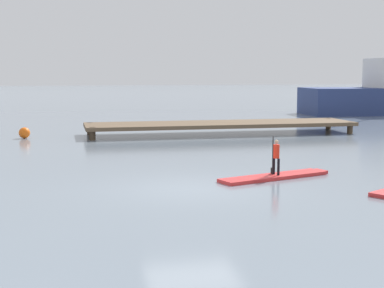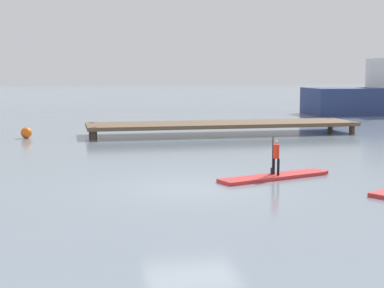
% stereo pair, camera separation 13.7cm
% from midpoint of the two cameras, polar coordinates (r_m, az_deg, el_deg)
% --- Properties ---
extents(ground_plane, '(240.00, 240.00, 0.00)m').
position_cam_midpoint_polar(ground_plane, '(15.54, -0.16, -4.37)').
color(ground_plane, slate).
extents(paddleboard_near, '(3.67, 1.78, 0.10)m').
position_cam_midpoint_polar(paddleboard_near, '(17.22, 7.92, -3.15)').
color(paddleboard_near, red).
rests_on(paddleboard_near, ground).
extents(paddler_child_solo, '(0.23, 0.36, 1.11)m').
position_cam_midpoint_polar(paddler_child_solo, '(17.14, 7.96, -1.09)').
color(paddler_child_solo, black).
rests_on(paddler_child_solo, paddleboard_near).
extents(floating_dock, '(13.33, 3.03, 0.59)m').
position_cam_midpoint_polar(floating_dock, '(29.04, 2.69, 1.93)').
color(floating_dock, brown).
rests_on(floating_dock, ground).
extents(mooring_buoy_near, '(0.52, 0.52, 0.52)m').
position_cam_midpoint_polar(mooring_buoy_near, '(28.28, -16.15, 1.05)').
color(mooring_buoy_near, orange).
rests_on(mooring_buoy_near, ground).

